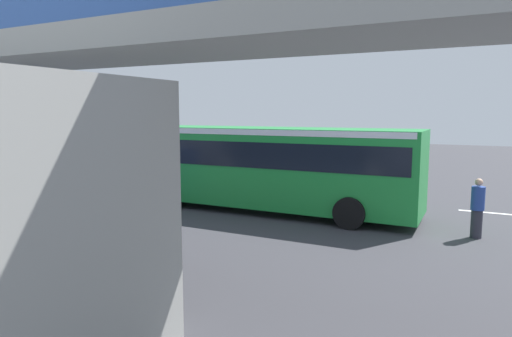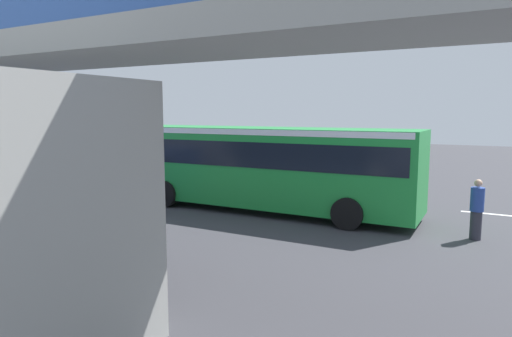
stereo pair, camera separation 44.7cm
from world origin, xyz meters
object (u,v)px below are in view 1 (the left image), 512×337
at_px(city_bus, 263,161).
at_px(pedestrian, 477,209).
at_px(bicycle_orange, 4,189).
at_px(parked_van, 33,182).
at_px(traffic_sign, 259,151).

bearing_deg(city_bus, pedestrian, 175.57).
xyz_separation_m(city_bus, bicycle_orange, (11.40, 2.72, -1.51)).
height_order(city_bus, pedestrian, city_bus).
xyz_separation_m(parked_van, traffic_sign, (-5.09, -8.27, 0.71)).
bearing_deg(parked_van, bicycle_orange, -21.31).
relative_size(city_bus, bicycle_orange, 6.52).
xyz_separation_m(bicycle_orange, pedestrian, (-18.73, -2.16, 0.51)).
bearing_deg(traffic_sign, parked_van, 58.39).
height_order(city_bus, parked_van, city_bus).
relative_size(city_bus, traffic_sign, 4.12).
height_order(parked_van, bicycle_orange, parked_van).
bearing_deg(bicycle_orange, traffic_sign, -144.56).
distance_m(parked_van, traffic_sign, 9.73).
xyz_separation_m(city_bus, pedestrian, (-7.33, 0.57, -1.00)).
height_order(city_bus, bicycle_orange, city_bus).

